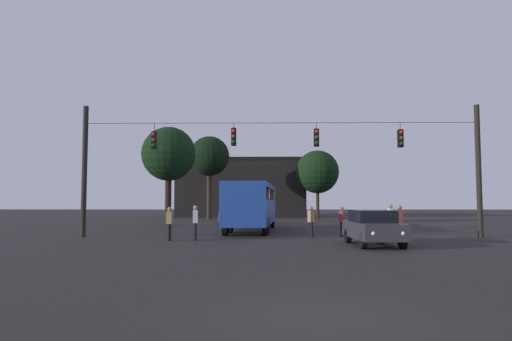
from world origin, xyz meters
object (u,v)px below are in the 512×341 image
(pedestrian_far_side, at_px, (311,220))
(pedestrian_crossing_center, at_px, (391,217))
(pedestrian_crossing_right, at_px, (195,221))
(tree_right_far, at_px, (169,154))
(car_far_left, at_px, (230,215))
(pedestrian_trailing, at_px, (400,220))
(tree_behind_building, at_px, (317,172))
(tree_left_silhouette, at_px, (209,157))
(city_bus, at_px, (252,202))
(car_near_right, at_px, (373,227))
(pedestrian_crossing_left, at_px, (169,222))
(pedestrian_near_bus, at_px, (342,220))

(pedestrian_far_side, bearing_deg, pedestrian_crossing_center, 23.64)
(pedestrian_crossing_right, bearing_deg, tree_right_far, 106.93)
(car_far_left, relative_size, pedestrian_trailing, 2.58)
(tree_behind_building, bearing_deg, pedestrian_crossing_right, -107.33)
(tree_left_silhouette, xyz_separation_m, tree_right_far, (-1.62, -13.85, -1.17))
(pedestrian_far_side, height_order, tree_left_silhouette, tree_left_silhouette)
(pedestrian_far_side, xyz_separation_m, tree_behind_building, (3.73, 28.92, 4.40))
(tree_left_silhouette, bearing_deg, pedestrian_crossing_right, -84.63)
(city_bus, height_order, car_far_left, city_bus)
(car_near_right, distance_m, pedestrian_crossing_right, 8.44)
(pedestrian_crossing_right, height_order, tree_behind_building, tree_behind_building)
(pedestrian_crossing_left, bearing_deg, tree_left_silhouette, 92.82)
(pedestrian_far_side, xyz_separation_m, tree_left_silhouette, (-8.44, 26.02, 5.90))
(pedestrian_far_side, distance_m, tree_left_silhouette, 27.98)
(city_bus, bearing_deg, tree_right_far, 136.10)
(pedestrian_near_bus, height_order, tree_right_far, tree_right_far)
(tree_left_silhouette, bearing_deg, tree_right_far, -96.65)
(city_bus, distance_m, tree_right_far, 10.21)
(pedestrian_near_bus, height_order, tree_left_silhouette, tree_left_silhouette)
(car_near_right, xyz_separation_m, pedestrian_crossing_right, (-8.06, 2.50, 0.17))
(pedestrian_far_side, bearing_deg, tree_left_silhouette, 107.97)
(pedestrian_crossing_center, distance_m, tree_behind_building, 27.22)
(pedestrian_trailing, distance_m, tree_left_silhouette, 30.86)
(pedestrian_crossing_left, relative_size, pedestrian_far_side, 0.99)
(pedestrian_far_side, bearing_deg, car_near_right, -62.22)
(pedestrian_crossing_left, distance_m, tree_right_far, 15.13)
(city_bus, bearing_deg, pedestrian_far_side, -60.01)
(pedestrian_crossing_left, bearing_deg, pedestrian_trailing, 1.84)
(pedestrian_far_side, relative_size, tree_right_far, 0.21)
(pedestrian_crossing_right, distance_m, tree_right_far, 15.26)
(pedestrian_trailing, relative_size, tree_behind_building, 0.22)
(pedestrian_trailing, relative_size, tree_left_silhouette, 0.19)
(pedestrian_crossing_center, distance_m, tree_right_far, 18.50)
(car_far_left, xyz_separation_m, pedestrian_crossing_right, (-0.56, -15.77, 0.17))
(pedestrian_crossing_center, relative_size, tree_behind_building, 0.22)
(pedestrian_crossing_right, bearing_deg, pedestrian_crossing_center, 19.78)
(pedestrian_crossing_center, xyz_separation_m, tree_behind_building, (-1.00, 26.85, 4.34))
(pedestrian_crossing_center, height_order, tree_behind_building, tree_behind_building)
(city_bus, bearing_deg, pedestrian_crossing_right, -109.58)
(car_near_right, height_order, tree_right_far, tree_right_far)
(pedestrian_near_bus, distance_m, tree_right_far, 17.02)
(car_near_right, xyz_separation_m, pedestrian_crossing_left, (-9.29, 2.34, 0.12))
(pedestrian_crossing_left, bearing_deg, car_far_left, 83.56)
(pedestrian_crossing_right, relative_size, pedestrian_near_bus, 1.05)
(pedestrian_near_bus, distance_m, tree_left_silhouette, 27.77)
(pedestrian_near_bus, distance_m, pedestrian_far_side, 1.95)
(car_far_left, bearing_deg, pedestrian_crossing_left, -96.44)
(pedestrian_near_bus, xyz_separation_m, tree_behind_building, (1.98, 28.06, 4.42))
(pedestrian_crossing_center, bearing_deg, pedestrian_far_side, -156.36)
(pedestrian_near_bus, xyz_separation_m, pedestrian_trailing, (2.42, -2.40, 0.06))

